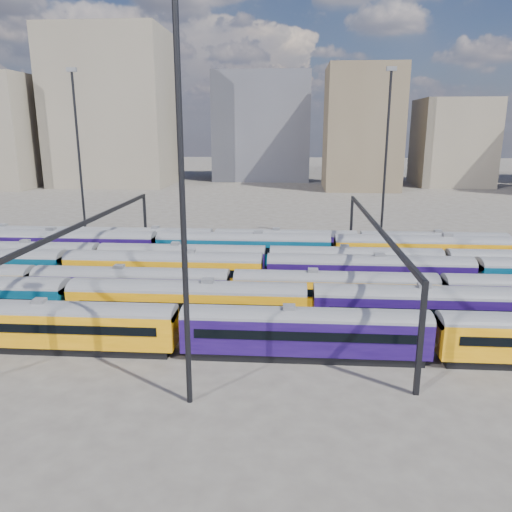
# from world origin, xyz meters

# --- Properties ---
(ground) EXTENTS (500.00, 500.00, 0.00)m
(ground) POSITION_xyz_m (0.00, 0.00, 0.00)
(ground) COLOR #413C37
(ground) RESTS_ON ground
(rake_0) EXTENTS (116.65, 2.85, 4.78)m
(rake_0) POSITION_xyz_m (-7.18, -15.00, 2.51)
(rake_0) COLOR black
(rake_0) RESTS_ON ground
(rake_1) EXTENTS (106.20, 3.11, 5.24)m
(rake_1) POSITION_xyz_m (13.84, -10.00, 2.75)
(rake_1) COLOR black
(rake_1) RESTS_ON ground
(rake_2) EXTENTS (138.16, 2.89, 4.85)m
(rake_2) POSITION_xyz_m (5.66, -5.00, 2.55)
(rake_2) COLOR black
(rake_2) RESTS_ON ground
(rake_3) EXTENTS (108.24, 3.17, 5.34)m
(rake_3) POSITION_xyz_m (-12.17, 0.00, 2.81)
(rake_3) COLOR black
(rake_3) RESTS_ON ground
(rake_4) EXTENTS (119.59, 2.92, 4.91)m
(rake_4) POSITION_xyz_m (-1.23, 5.00, 2.58)
(rake_4) COLOR black
(rake_4) RESTS_ON ground
(rake_5) EXTENTS (132.72, 3.23, 5.46)m
(rake_5) POSITION_xyz_m (6.59, 10.00, 2.87)
(rake_5) COLOR black
(rake_5) RESTS_ON ground
(rake_6) EXTENTS (97.00, 2.84, 4.78)m
(rake_6) POSITION_xyz_m (-18.82, 15.00, 2.51)
(rake_6) COLOR black
(rake_6) RESTS_ON ground
(gantry_1) EXTENTS (0.35, 40.35, 8.03)m
(gantry_1) POSITION_xyz_m (-20.00, 0.00, 6.79)
(gantry_1) COLOR black
(gantry_1) RESTS_ON ground
(gantry_2) EXTENTS (0.35, 40.35, 8.03)m
(gantry_2) POSITION_xyz_m (10.00, 0.00, 6.79)
(gantry_2) COLOR black
(gantry_2) RESTS_ON ground
(mast_1) EXTENTS (1.40, 0.50, 25.60)m
(mast_1) POSITION_xyz_m (-30.00, 22.00, 13.97)
(mast_1) COLOR black
(mast_1) RESTS_ON ground
(mast_2) EXTENTS (1.40, 0.50, 25.60)m
(mast_2) POSITION_xyz_m (-5.00, -22.00, 13.97)
(mast_2) COLOR black
(mast_2) RESTS_ON ground
(mast_3) EXTENTS (1.40, 0.50, 25.60)m
(mast_3) POSITION_xyz_m (15.00, 24.00, 13.97)
(mast_3) COLOR black
(mast_3) RESTS_ON ground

